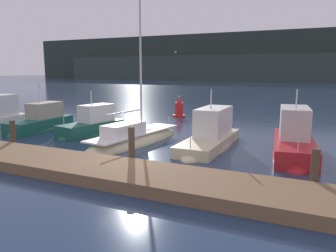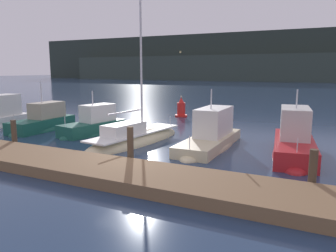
# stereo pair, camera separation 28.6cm
# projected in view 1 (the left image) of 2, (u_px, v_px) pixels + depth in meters

# --- Properties ---
(ground_plane) EXTENTS (400.00, 400.00, 0.00)m
(ground_plane) POSITION_uv_depth(u_px,v_px,m) (132.00, 166.00, 14.43)
(ground_plane) COLOR navy
(dock) EXTENTS (36.06, 2.80, 0.45)m
(dock) POSITION_uv_depth(u_px,v_px,m) (110.00, 171.00, 12.89)
(dock) COLOR brown
(dock) RESTS_ON ground
(mooring_pile_1) EXTENTS (0.28, 0.28, 1.55)m
(mooring_pile_1) POSITION_uv_depth(u_px,v_px,m) (13.00, 135.00, 17.33)
(mooring_pile_1) COLOR #4C3D2D
(mooring_pile_1) RESTS_ON ground
(mooring_pile_2) EXTENTS (0.28, 0.28, 1.75)m
(mooring_pile_2) POSITION_uv_depth(u_px,v_px,m) (132.00, 147.00, 14.26)
(mooring_pile_2) COLOR #4C3D2D
(mooring_pile_2) RESTS_ON ground
(mooring_pile_3) EXTENTS (0.28, 0.28, 1.53)m
(mooring_pile_3) POSITION_uv_depth(u_px,v_px,m) (315.00, 171.00, 11.22)
(mooring_pile_3) COLOR #4C3D2D
(mooring_pile_3) RESTS_ON ground
(motorboat_berth_2) EXTENTS (2.14, 5.63, 3.98)m
(motorboat_berth_2) POSITION_uv_depth(u_px,v_px,m) (41.00, 126.00, 22.82)
(motorboat_berth_2) COLOR #195647
(motorboat_berth_2) RESTS_ON ground
(motorboat_berth_3) EXTENTS (2.65, 5.28, 3.29)m
(motorboat_berth_3) POSITION_uv_depth(u_px,v_px,m) (92.00, 128.00, 21.55)
(motorboat_berth_3) COLOR #195647
(motorboat_berth_3) RESTS_ON ground
(sailboat_berth_4) EXTENTS (2.91, 8.29, 11.07)m
(sailboat_berth_4) POSITION_uv_depth(u_px,v_px,m) (134.00, 141.00, 18.84)
(sailboat_berth_4) COLOR beige
(sailboat_berth_4) RESTS_ON ground
(motorboat_berth_5) EXTENTS (2.11, 7.00, 3.73)m
(motorboat_berth_5) POSITION_uv_depth(u_px,v_px,m) (210.00, 140.00, 18.04)
(motorboat_berth_5) COLOR beige
(motorboat_berth_5) RESTS_ON ground
(motorboat_berth_6) EXTENTS (2.75, 6.58, 3.86)m
(motorboat_berth_6) POSITION_uv_depth(u_px,v_px,m) (293.00, 147.00, 16.13)
(motorboat_berth_6) COLOR red
(motorboat_berth_6) RESTS_ON ground
(channel_buoy) EXTENTS (1.09, 1.09, 1.89)m
(channel_buoy) POSITION_uv_depth(u_px,v_px,m) (179.00, 109.00, 29.52)
(channel_buoy) COLOR red
(channel_buoy) RESTS_ON ground
(hillside_backdrop) EXTENTS (240.00, 23.00, 18.22)m
(hillside_backdrop) POSITION_uv_depth(u_px,v_px,m) (291.00, 58.00, 121.50)
(hillside_backdrop) COLOR #28332D
(hillside_backdrop) RESTS_ON ground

